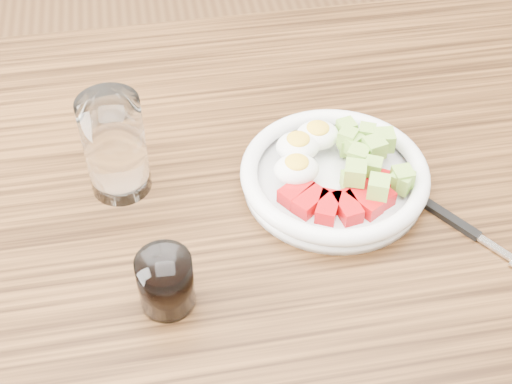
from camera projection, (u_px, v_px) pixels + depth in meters
The scene contains 5 objects.
dining_table at pixel (265, 265), 0.94m from camera, with size 1.50×0.90×0.77m.
bowl at pixel (334, 173), 0.89m from camera, with size 0.24×0.24×0.06m.
fork at pixel (465, 228), 0.85m from camera, with size 0.11×0.16×0.01m.
water_glass at pixel (115, 146), 0.86m from camera, with size 0.07×0.07×0.13m, color white.
coffee_glass at pixel (166, 282), 0.75m from camera, with size 0.06×0.06×0.07m.
Camera 1 is at (-0.11, -0.58, 1.41)m, focal length 50.00 mm.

